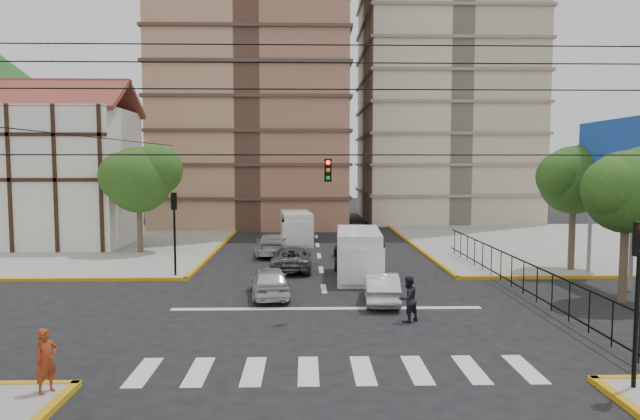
{
  "coord_description": "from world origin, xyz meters",
  "views": [
    {
      "loc": [
        -0.86,
        -22.24,
        6.03
      ],
      "look_at": [
        -0.23,
        3.03,
        4.0
      ],
      "focal_mm": 32.0,
      "sensor_mm": 36.0,
      "label": 1
    }
  ],
  "objects_px": {
    "van_right_lane": "(359,256)",
    "pedestrian_sw_corner": "(46,361)",
    "car_white_front_right": "(381,287)",
    "pedestrian_crosswalk": "(408,299)",
    "car_silver_front_left": "(269,281)",
    "traffic_light_nw": "(174,220)",
    "traffic_light_se": "(638,277)",
    "van_left_lane": "(296,228)"
  },
  "relations": [
    {
      "from": "van_left_lane",
      "to": "car_white_front_right",
      "type": "distance_m",
      "value": 18.91
    },
    {
      "from": "pedestrian_sw_corner",
      "to": "traffic_light_se",
      "type": "bearing_deg",
      "value": -56.88
    },
    {
      "from": "car_silver_front_left",
      "to": "car_white_front_right",
      "type": "height_order",
      "value": "car_silver_front_left"
    },
    {
      "from": "traffic_light_nw",
      "to": "pedestrian_crosswalk",
      "type": "bearing_deg",
      "value": -38.6
    },
    {
      "from": "van_right_lane",
      "to": "traffic_light_se",
      "type": "bearing_deg",
      "value": -65.28
    },
    {
      "from": "car_silver_front_left",
      "to": "pedestrian_sw_corner",
      "type": "xyz_separation_m",
      "value": [
        -5.03,
        -11.17,
        0.28
      ]
    },
    {
      "from": "traffic_light_se",
      "to": "van_right_lane",
      "type": "xyz_separation_m",
      "value": [
        -5.87,
        15.16,
        -1.87
      ]
    },
    {
      "from": "traffic_light_se",
      "to": "car_white_front_right",
      "type": "relative_size",
      "value": 1.09
    },
    {
      "from": "traffic_light_nw",
      "to": "van_left_lane",
      "type": "relative_size",
      "value": 0.79
    },
    {
      "from": "traffic_light_se",
      "to": "car_white_front_right",
      "type": "distance_m",
      "value": 11.63
    },
    {
      "from": "van_left_lane",
      "to": "car_white_front_right",
      "type": "bearing_deg",
      "value": -83.43
    },
    {
      "from": "van_left_lane",
      "to": "car_white_front_right",
      "type": "relative_size",
      "value": 1.37
    },
    {
      "from": "van_left_lane",
      "to": "van_right_lane",
      "type": "bearing_deg",
      "value": -80.89
    },
    {
      "from": "van_right_lane",
      "to": "pedestrian_crosswalk",
      "type": "height_order",
      "value": "van_right_lane"
    },
    {
      "from": "van_right_lane",
      "to": "van_left_lane",
      "type": "bearing_deg",
      "value": 108.41
    },
    {
      "from": "traffic_light_se",
      "to": "traffic_light_nw",
      "type": "distance_m",
      "value": 22.06
    },
    {
      "from": "traffic_light_nw",
      "to": "van_right_lane",
      "type": "height_order",
      "value": "traffic_light_nw"
    },
    {
      "from": "van_right_lane",
      "to": "car_white_front_right",
      "type": "height_order",
      "value": "van_right_lane"
    },
    {
      "from": "pedestrian_sw_corner",
      "to": "pedestrian_crosswalk",
      "type": "height_order",
      "value": "pedestrian_sw_corner"
    },
    {
      "from": "van_left_lane",
      "to": "pedestrian_sw_corner",
      "type": "height_order",
      "value": "van_left_lane"
    },
    {
      "from": "van_right_lane",
      "to": "car_white_front_right",
      "type": "relative_size",
      "value": 1.43
    },
    {
      "from": "van_right_lane",
      "to": "car_white_front_right",
      "type": "bearing_deg",
      "value": -80.91
    },
    {
      "from": "traffic_light_se",
      "to": "pedestrian_crosswalk",
      "type": "height_order",
      "value": "traffic_light_se"
    },
    {
      "from": "car_white_front_right",
      "to": "pedestrian_crosswalk",
      "type": "height_order",
      "value": "pedestrian_crosswalk"
    },
    {
      "from": "pedestrian_crosswalk",
      "to": "car_silver_front_left",
      "type": "bearing_deg",
      "value": -70.8
    },
    {
      "from": "car_silver_front_left",
      "to": "pedestrian_crosswalk",
      "type": "xyz_separation_m",
      "value": [
        5.58,
        -4.26,
        0.17
      ]
    },
    {
      "from": "car_white_front_right",
      "to": "van_right_lane",
      "type": "bearing_deg",
      "value": -80.69
    },
    {
      "from": "van_left_lane",
      "to": "car_silver_front_left",
      "type": "relative_size",
      "value": 1.32
    },
    {
      "from": "car_silver_front_left",
      "to": "car_white_front_right",
      "type": "xyz_separation_m",
      "value": [
        4.96,
        -1.18,
        -0.05
      ]
    },
    {
      "from": "traffic_light_se",
      "to": "pedestrian_crosswalk",
      "type": "bearing_deg",
      "value": 124.42
    },
    {
      "from": "pedestrian_sw_corner",
      "to": "pedestrian_crosswalk",
      "type": "bearing_deg",
      "value": -23.69
    },
    {
      "from": "traffic_light_se",
      "to": "traffic_light_nw",
      "type": "relative_size",
      "value": 1.0
    },
    {
      "from": "van_right_lane",
      "to": "pedestrian_sw_corner",
      "type": "distance_m",
      "value": 17.86
    },
    {
      "from": "traffic_light_se",
      "to": "pedestrian_sw_corner",
      "type": "height_order",
      "value": "traffic_light_se"
    },
    {
      "from": "traffic_light_nw",
      "to": "pedestrian_crosswalk",
      "type": "xyz_separation_m",
      "value": [
        10.84,
        -8.66,
        -2.23
      ]
    },
    {
      "from": "van_right_lane",
      "to": "car_white_front_right",
      "type": "xyz_separation_m",
      "value": [
        0.5,
        -5.14,
        -0.57
      ]
    },
    {
      "from": "traffic_light_se",
      "to": "car_silver_front_left",
      "type": "bearing_deg",
      "value": 132.69
    },
    {
      "from": "traffic_light_nw",
      "to": "pedestrian_crosswalk",
      "type": "relative_size",
      "value": 2.49
    },
    {
      "from": "car_silver_front_left",
      "to": "pedestrian_sw_corner",
      "type": "relative_size",
      "value": 2.49
    },
    {
      "from": "car_white_front_right",
      "to": "pedestrian_sw_corner",
      "type": "relative_size",
      "value": 2.4
    },
    {
      "from": "van_right_lane",
      "to": "pedestrian_crosswalk",
      "type": "bearing_deg",
      "value": -78.71
    },
    {
      "from": "traffic_light_se",
      "to": "pedestrian_crosswalk",
      "type": "relative_size",
      "value": 2.49
    }
  ]
}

